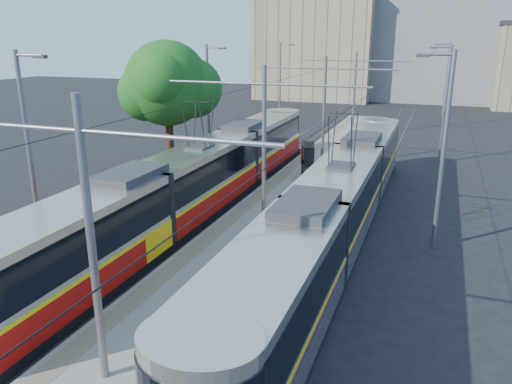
% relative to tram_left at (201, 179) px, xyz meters
% --- Properties ---
extents(ground, '(160.00, 160.00, 0.00)m').
position_rel_tram_left_xyz_m(ground, '(3.60, -8.76, -1.71)').
color(ground, black).
rests_on(ground, ground).
extents(platform, '(4.00, 50.00, 0.30)m').
position_rel_tram_left_xyz_m(platform, '(3.60, 8.24, -1.56)').
color(platform, gray).
rests_on(platform, ground).
extents(tactile_strip_left, '(0.70, 50.00, 0.01)m').
position_rel_tram_left_xyz_m(tactile_strip_left, '(2.15, 8.24, -1.40)').
color(tactile_strip_left, gray).
rests_on(tactile_strip_left, platform).
extents(tactile_strip_right, '(0.70, 50.00, 0.01)m').
position_rel_tram_left_xyz_m(tactile_strip_right, '(5.05, 8.24, -1.40)').
color(tactile_strip_right, gray).
rests_on(tactile_strip_right, platform).
extents(rails, '(8.71, 70.00, 0.03)m').
position_rel_tram_left_xyz_m(rails, '(3.60, 8.24, -1.69)').
color(rails, gray).
rests_on(rails, ground).
extents(track_arrow, '(1.20, 5.00, 0.01)m').
position_rel_tram_left_xyz_m(track_arrow, '(0.00, -11.76, -1.70)').
color(track_arrow, silver).
rests_on(track_arrow, ground).
extents(tram_left, '(2.43, 29.43, 5.50)m').
position_rel_tram_left_xyz_m(tram_left, '(0.00, 0.00, 0.00)').
color(tram_left, black).
rests_on(tram_left, ground).
extents(tram_right, '(2.43, 28.09, 5.50)m').
position_rel_tram_left_xyz_m(tram_right, '(7.20, -1.44, 0.15)').
color(tram_right, black).
rests_on(tram_right, ground).
extents(catenary, '(9.20, 70.00, 7.00)m').
position_rel_tram_left_xyz_m(catenary, '(3.60, 5.39, 2.82)').
color(catenary, slate).
rests_on(catenary, platform).
extents(street_lamps, '(15.18, 38.22, 8.00)m').
position_rel_tram_left_xyz_m(street_lamps, '(3.60, 12.24, 2.47)').
color(street_lamps, slate).
rests_on(street_lamps, ground).
extents(shelter, '(0.99, 1.19, 2.25)m').
position_rel_tram_left_xyz_m(shelter, '(3.57, 7.35, -0.23)').
color(shelter, black).
rests_on(shelter, platform).
extents(tree, '(5.73, 5.29, 8.32)m').
position_rel_tram_left_xyz_m(tree, '(-4.70, 6.13, 3.92)').
color(tree, '#382314').
rests_on(tree, ground).
extents(building_left, '(16.32, 12.24, 14.27)m').
position_rel_tram_left_xyz_m(building_left, '(-6.40, 51.24, 5.44)').
color(building_left, '#9B8869').
rests_on(building_left, ground).
extents(building_centre, '(18.36, 14.28, 14.16)m').
position_rel_tram_left_xyz_m(building_centre, '(9.60, 55.24, 5.38)').
color(building_centre, slate).
rests_on(building_centre, ground).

